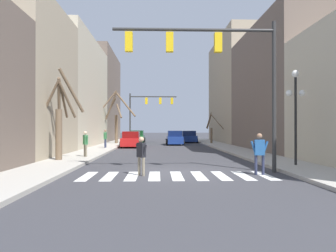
% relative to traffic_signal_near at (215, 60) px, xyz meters
% --- Properties ---
extents(ground_plane, '(240.00, 240.00, 0.00)m').
position_rel_traffic_signal_near_xyz_m(ground_plane, '(-1.73, 0.02, -4.91)').
color(ground_plane, '#38383D').
extents(sidewalk_left, '(2.57, 90.00, 0.15)m').
position_rel_traffic_signal_near_xyz_m(sidewalk_left, '(-7.57, 0.02, -4.83)').
color(sidewalk_left, '#ADA89E').
rests_on(sidewalk_left, ground_plane).
extents(sidewalk_right, '(2.57, 90.00, 0.15)m').
position_rel_traffic_signal_near_xyz_m(sidewalk_right, '(4.11, 0.02, -4.83)').
color(sidewalk_right, '#ADA89E').
rests_on(sidewalk_right, ground_plane).
extents(building_row_left, '(6.00, 47.80, 12.92)m').
position_rel_traffic_signal_near_xyz_m(building_row_left, '(-11.85, 20.24, 0.61)').
color(building_row_left, '#66564C').
rests_on(building_row_left, ground_plane).
extents(building_row_right, '(6.00, 42.13, 13.59)m').
position_rel_traffic_signal_near_xyz_m(building_row_right, '(8.40, 17.83, 0.75)').
color(building_row_right, '#BCB299').
rests_on(building_row_right, ground_plane).
extents(crosswalk_stripes, '(7.65, 2.60, 0.01)m').
position_rel_traffic_signal_near_xyz_m(crosswalk_stripes, '(-1.73, -0.89, -4.90)').
color(crosswalk_stripes, white).
rests_on(crosswalk_stripes, ground_plane).
extents(traffic_signal_near, '(7.11, 0.28, 6.59)m').
position_rel_traffic_signal_near_xyz_m(traffic_signal_near, '(0.00, 0.00, 0.00)').
color(traffic_signal_near, '#2D2D2D').
rests_on(traffic_signal_near, ground_plane).
extents(traffic_signal_far, '(6.05, 0.28, 6.36)m').
position_rel_traffic_signal_near_xyz_m(traffic_signal_far, '(-3.84, 27.88, -0.21)').
color(traffic_signal_far, '#2D2D2D').
rests_on(traffic_signal_far, ground_plane).
extents(street_lamp_right_corner, '(0.95, 0.36, 4.60)m').
position_rel_traffic_signal_near_xyz_m(street_lamp_right_corner, '(4.18, 1.54, -1.51)').
color(street_lamp_right_corner, black).
rests_on(street_lamp_right_corner, sidewalk_right).
extents(car_driving_toward_lane, '(1.98, 4.80, 1.62)m').
position_rel_traffic_signal_near_xyz_m(car_driving_toward_lane, '(-5.17, 28.86, -4.15)').
color(car_driving_toward_lane, '#236B38').
rests_on(car_driving_toward_lane, ground_plane).
extents(car_parked_right_far, '(1.98, 4.70, 1.62)m').
position_rel_traffic_signal_near_xyz_m(car_parked_right_far, '(-0.53, 23.61, -4.15)').
color(car_parked_right_far, navy).
rests_on(car_parked_right_far, ground_plane).
extents(car_parked_right_near, '(2.16, 4.69, 1.56)m').
position_rel_traffic_signal_near_xyz_m(car_parked_right_near, '(1.62, 29.53, -4.17)').
color(car_parked_right_near, navy).
rests_on(car_parked_right_near, ground_plane).
extents(car_parked_right_mid, '(2.00, 4.65, 1.60)m').
position_rel_traffic_signal_near_xyz_m(car_parked_right_mid, '(-5.16, 18.95, -4.16)').
color(car_parked_right_mid, red).
rests_on(car_parked_right_mid, ground_plane).
extents(pedestrian_crossing_street, '(0.26, 0.71, 1.65)m').
position_rel_traffic_signal_near_xyz_m(pedestrian_crossing_street, '(-7.25, 15.74, -3.78)').
color(pedestrian_crossing_street, '#282D47').
rests_on(pedestrian_crossing_street, sidewalk_left).
extents(pedestrian_waiting_at_curb, '(0.43, 0.62, 1.59)m').
position_rel_traffic_signal_near_xyz_m(pedestrian_waiting_at_curb, '(-7.01, 6.48, -3.81)').
color(pedestrian_waiting_at_curb, '#7A705B').
rests_on(pedestrian_waiting_at_curb, sidewalk_left).
extents(pedestrian_near_right_corner, '(0.74, 0.26, 1.72)m').
position_rel_traffic_signal_near_xyz_m(pedestrian_near_right_corner, '(1.70, -0.72, -3.89)').
color(pedestrian_near_right_corner, '#282D47').
rests_on(pedestrian_near_right_corner, ground_plane).
extents(pedestrian_on_right_sidewalk, '(0.52, 0.56, 1.58)m').
position_rel_traffic_signal_near_xyz_m(pedestrian_on_right_sidewalk, '(-3.16, -0.79, -3.97)').
color(pedestrian_on_right_sidewalk, '#7A705B').
rests_on(pedestrian_on_right_sidewalk, ground_plane).
extents(street_tree_left_mid, '(2.24, 2.19, 5.20)m').
position_rel_traffic_signal_near_xyz_m(street_tree_left_mid, '(-8.00, 4.72, -2.34)').
color(street_tree_left_mid, brown).
rests_on(street_tree_left_mid, sidewalk_left).
extents(street_tree_left_far, '(4.65, 3.09, 6.25)m').
position_rel_traffic_signal_near_xyz_m(street_tree_left_far, '(-7.41, 24.60, -1.67)').
color(street_tree_left_far, brown).
rests_on(street_tree_left_far, sidewalk_left).
extents(street_tree_right_far, '(1.90, 2.29, 3.68)m').
position_rel_traffic_signal_near_xyz_m(street_tree_right_far, '(3.97, 24.94, -3.19)').
color(street_tree_right_far, brown).
rests_on(street_tree_right_far, sidewalk_right).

